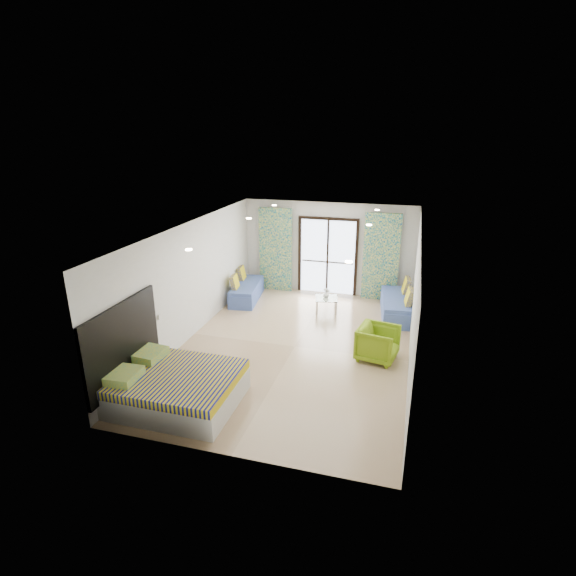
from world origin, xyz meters
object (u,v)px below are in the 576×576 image
(daybed_left, at_px, (246,291))
(coffee_table, at_px, (326,299))
(daybed_right, at_px, (397,306))
(armchair, at_px, (378,342))
(bed, at_px, (176,388))

(daybed_left, height_order, coffee_table, daybed_left)
(daybed_right, bearing_deg, armchair, -102.76)
(daybed_right, bearing_deg, bed, -131.47)
(bed, height_order, daybed_right, daybed_right)
(bed, bearing_deg, daybed_left, 96.97)
(bed, distance_m, daybed_left, 5.25)
(daybed_right, bearing_deg, daybed_left, 172.47)
(bed, bearing_deg, daybed_right, 54.96)
(daybed_right, distance_m, coffee_table, 1.85)
(coffee_table, relative_size, armchair, 0.85)
(daybed_left, bearing_deg, armchair, -40.85)
(daybed_right, relative_size, coffee_table, 2.80)
(daybed_left, bearing_deg, bed, -90.69)
(daybed_left, relative_size, coffee_table, 2.59)
(daybed_left, xyz_separation_m, armchair, (3.95, -2.59, 0.14))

